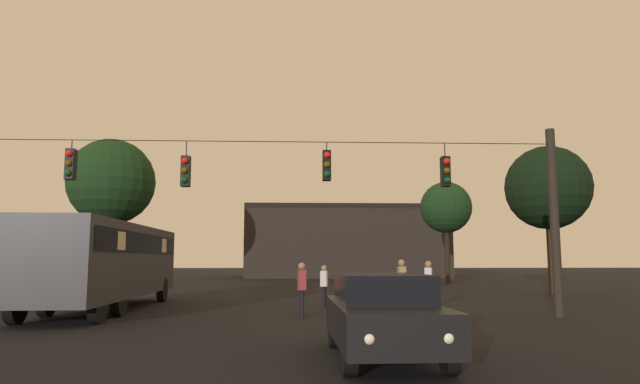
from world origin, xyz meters
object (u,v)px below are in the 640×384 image
(tree_behind_building, at_px, (111,182))
(pedestrian_near_bus, at_px, (302,286))
(city_bus, at_px, (107,257))
(pedestrian_crossing_left, at_px, (429,282))
(pedestrian_crossing_right, at_px, (324,284))
(car_near_right, at_px, (383,314))
(tree_left_silhouette, at_px, (548,188))
(pedestrian_crossing_center, at_px, (402,282))
(tree_right_far, at_px, (446,208))

(tree_behind_building, bearing_deg, pedestrian_near_bus, -57.18)
(city_bus, distance_m, pedestrian_crossing_left, 11.43)
(tree_behind_building, bearing_deg, pedestrian_crossing_right, -50.36)
(city_bus, bearing_deg, car_near_right, -49.38)
(pedestrian_crossing_left, height_order, pedestrian_crossing_right, pedestrian_crossing_left)
(tree_left_silhouette, bearing_deg, city_bus, -157.55)
(pedestrian_crossing_right, bearing_deg, tree_behind_building, 129.64)
(car_near_right, distance_m, pedestrian_crossing_right, 10.60)
(city_bus, distance_m, pedestrian_crossing_center, 10.45)
(pedestrian_crossing_right, bearing_deg, tree_left_silhouette, 31.28)
(pedestrian_crossing_center, height_order, pedestrian_crossing_right, pedestrian_crossing_center)
(pedestrian_crossing_left, distance_m, pedestrian_near_bus, 4.81)
(city_bus, bearing_deg, pedestrian_crossing_left, -3.56)
(city_bus, relative_size, tree_behind_building, 1.11)
(city_bus, xyz_separation_m, tree_right_far, (17.89, 20.42, 3.75))
(car_near_right, height_order, pedestrian_near_bus, pedestrian_near_bus)
(car_near_right, relative_size, pedestrian_crossing_right, 2.77)
(pedestrian_crossing_left, height_order, tree_behind_building, tree_behind_building)
(pedestrian_near_bus, bearing_deg, tree_left_silhouette, 39.45)
(pedestrian_crossing_right, bearing_deg, pedestrian_near_bus, -104.51)
(city_bus, relative_size, pedestrian_crossing_center, 6.19)
(pedestrian_crossing_right, height_order, tree_right_far, tree_right_far)
(pedestrian_crossing_left, distance_m, pedestrian_crossing_right, 3.91)
(car_near_right, bearing_deg, tree_right_far, 72.46)
(pedestrian_crossing_center, bearing_deg, tree_left_silhouette, 44.00)
(car_near_right, relative_size, tree_right_far, 0.58)
(tree_left_silhouette, xyz_separation_m, tree_right_far, (-2.15, 12.14, 0.07))
(pedestrian_crossing_right, bearing_deg, car_near_right, -86.89)
(pedestrian_crossing_center, bearing_deg, pedestrian_crossing_right, 143.65)
(pedestrian_near_bus, bearing_deg, tree_right_far, 64.43)
(city_bus, xyz_separation_m, tree_behind_building, (-5.89, 17.35, 5.13))
(pedestrian_near_bus, distance_m, tree_behind_building, 24.40)
(pedestrian_crossing_right, distance_m, tree_right_far, 22.54)
(city_bus, distance_m, tree_behind_building, 19.03)
(pedestrian_near_bus, relative_size, tree_left_silhouette, 0.22)
(pedestrian_near_bus, bearing_deg, tree_behind_building, 122.82)
(pedestrian_crossing_left, height_order, tree_left_silhouette, tree_left_silhouette)
(car_near_right, height_order, tree_behind_building, tree_behind_building)
(pedestrian_crossing_right, distance_m, pedestrian_near_bus, 3.46)
(pedestrian_crossing_center, bearing_deg, tree_behind_building, 131.45)
(city_bus, relative_size, tree_right_far, 1.46)
(tree_right_far, bearing_deg, car_near_right, -107.54)
(city_bus, relative_size, pedestrian_near_bus, 6.55)
(pedestrian_crossing_left, relative_size, pedestrian_crossing_center, 0.97)
(city_bus, height_order, tree_right_far, tree_right_far)
(car_near_right, xyz_separation_m, pedestrian_crossing_right, (-0.57, 10.58, 0.08))
(tree_left_silhouette, bearing_deg, pedestrian_crossing_left, -133.92)
(pedestrian_crossing_right, distance_m, tree_left_silhouette, 15.07)
(car_near_right, distance_m, pedestrian_crossing_left, 9.53)
(city_bus, height_order, tree_behind_building, tree_behind_building)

